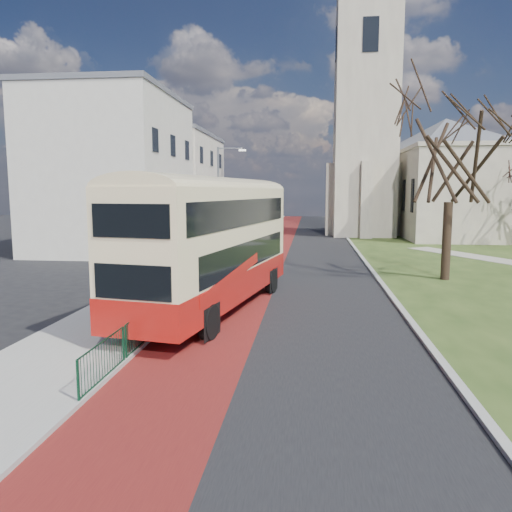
# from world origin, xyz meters

# --- Properties ---
(ground) EXTENTS (160.00, 160.00, 0.00)m
(ground) POSITION_xyz_m (0.00, 0.00, 0.00)
(ground) COLOR black
(ground) RESTS_ON ground
(road_carriageway) EXTENTS (9.00, 120.00, 0.01)m
(road_carriageway) POSITION_xyz_m (1.50, 20.00, 0.01)
(road_carriageway) COLOR black
(road_carriageway) RESTS_ON ground
(bus_lane) EXTENTS (3.40, 120.00, 0.01)m
(bus_lane) POSITION_xyz_m (-1.20, 20.00, 0.01)
(bus_lane) COLOR #591414
(bus_lane) RESTS_ON ground
(pavement_west) EXTENTS (4.00, 120.00, 0.12)m
(pavement_west) POSITION_xyz_m (-5.00, 20.00, 0.06)
(pavement_west) COLOR gray
(pavement_west) RESTS_ON ground
(kerb_west) EXTENTS (0.25, 120.00, 0.13)m
(kerb_west) POSITION_xyz_m (-3.00, 20.00, 0.07)
(kerb_west) COLOR #999993
(kerb_west) RESTS_ON ground
(kerb_east) EXTENTS (0.25, 80.00, 0.13)m
(kerb_east) POSITION_xyz_m (6.10, 22.00, 0.07)
(kerb_east) COLOR #999993
(kerb_east) RESTS_ON ground
(pedestrian_railing) EXTENTS (0.07, 24.00, 1.12)m
(pedestrian_railing) POSITION_xyz_m (-2.95, 4.00, 0.55)
(pedestrian_railing) COLOR #0D3B23
(pedestrian_railing) RESTS_ON ground
(gothic_church) EXTENTS (16.38, 18.00, 40.00)m
(gothic_church) POSITION_xyz_m (12.56, 38.00, 13.13)
(gothic_church) COLOR gray
(gothic_church) RESTS_ON ground
(street_block_near) EXTENTS (10.30, 14.30, 13.00)m
(street_block_near) POSITION_xyz_m (-14.00, 22.00, 6.51)
(street_block_near) COLOR beige
(street_block_near) RESTS_ON ground
(street_block_far) EXTENTS (10.30, 16.30, 11.50)m
(street_block_far) POSITION_xyz_m (-14.00, 38.00, 5.76)
(street_block_far) COLOR #BEB2A1
(street_block_far) RESTS_ON ground
(streetlamp) EXTENTS (2.13, 0.18, 8.00)m
(streetlamp) POSITION_xyz_m (-4.35, 18.00, 4.59)
(streetlamp) COLOR gray
(streetlamp) RESTS_ON pavement_west
(bus) EXTENTS (5.14, 12.92, 5.27)m
(bus) POSITION_xyz_m (-1.65, 1.44, 3.01)
(bus) COLOR #A2140F
(bus) RESTS_ON ground
(winter_tree_near) EXTENTS (9.08, 9.08, 11.06)m
(winter_tree_near) POSITION_xyz_m (9.80, 9.95, 7.71)
(winter_tree_near) COLOR black
(winter_tree_near) RESTS_ON grass_green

